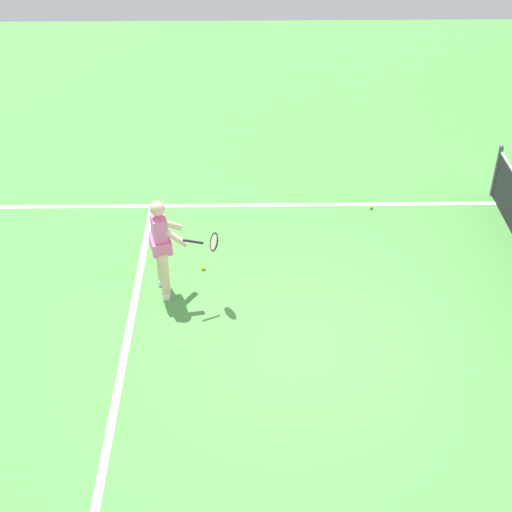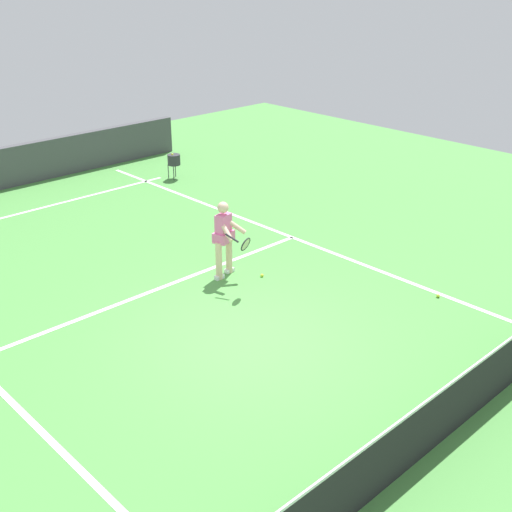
{
  "view_description": "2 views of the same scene",
  "coord_description": "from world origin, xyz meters",
  "px_view_note": "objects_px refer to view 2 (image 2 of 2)",
  "views": [
    {
      "loc": [
        7.64,
        -0.81,
        6.95
      ],
      "look_at": [
        -0.66,
        -0.69,
        1.03
      ],
      "focal_mm": 52.19,
      "sensor_mm": 36.0,
      "label": 1
    },
    {
      "loc": [
        6.52,
        7.03,
        5.79
      ],
      "look_at": [
        -1.02,
        -0.9,
        0.88
      ],
      "focal_mm": 46.71,
      "sensor_mm": 36.0,
      "label": 2
    }
  ],
  "objects_px": {
    "tennis_player": "(225,237)",
    "tennis_ball_near": "(438,296)",
    "ball_hopper": "(174,160)",
    "tennis_ball_mid": "(262,275)"
  },
  "relations": [
    {
      "from": "tennis_ball_mid",
      "to": "ball_hopper",
      "type": "height_order",
      "value": "ball_hopper"
    },
    {
      "from": "tennis_ball_near",
      "to": "ball_hopper",
      "type": "height_order",
      "value": "ball_hopper"
    },
    {
      "from": "tennis_ball_near",
      "to": "ball_hopper",
      "type": "distance_m",
      "value": 9.33
    },
    {
      "from": "tennis_ball_mid",
      "to": "tennis_ball_near",
      "type": "bearing_deg",
      "value": 121.48
    },
    {
      "from": "ball_hopper",
      "to": "tennis_ball_mid",
      "type": "bearing_deg",
      "value": 67.2
    },
    {
      "from": "tennis_player",
      "to": "tennis_ball_near",
      "type": "relative_size",
      "value": 23.48
    },
    {
      "from": "tennis_player",
      "to": "tennis_ball_mid",
      "type": "bearing_deg",
      "value": 132.97
    },
    {
      "from": "tennis_ball_near",
      "to": "ball_hopper",
      "type": "xyz_separation_m",
      "value": [
        -0.91,
        -9.27,
        0.51
      ]
    },
    {
      "from": "tennis_ball_near",
      "to": "tennis_ball_mid",
      "type": "distance_m",
      "value": 3.39
    },
    {
      "from": "tennis_player",
      "to": "ball_hopper",
      "type": "relative_size",
      "value": 2.09
    }
  ]
}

